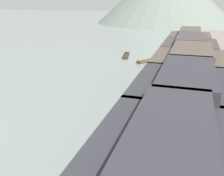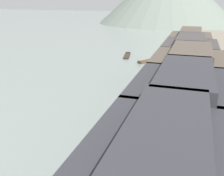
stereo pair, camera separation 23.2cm
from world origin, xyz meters
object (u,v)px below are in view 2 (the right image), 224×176
Objects in this scene: boat_moored_far at (145,86)px; house_waterfront_tall at (188,84)px; boat_moored_third at (165,53)px; house_waterfront_far at (189,53)px; house_waterfront_second at (182,119)px; house_waterfront_narrow at (188,65)px; boat_moored_nearest at (127,56)px; boat_moored_second at (148,61)px.

boat_moored_far is 10.93m from house_waterfront_tall.
house_waterfront_tall reaches higher than boat_moored_third.
house_waterfront_far reaches higher than boat_moored_far.
house_waterfront_narrow is at bearing 90.82° from house_waterfront_second.
boat_moored_far is at bearing 108.06° from house_waterfront_second.
house_waterfront_tall is (12.08, -25.92, 3.68)m from boat_moored_nearest.
house_waterfront_narrow is at bearing 92.38° from house_waterfront_tall.
boat_moored_second is 24.15m from house_waterfront_tall.
boat_moored_nearest is 1.28× the size of boat_moored_second.
house_waterfront_far is (6.94, -9.34, 3.64)m from boat_moored_second.
boat_moored_far is at bearing 120.54° from house_waterfront_tall.
boat_moored_nearest is 35.13m from house_waterfront_second.
boat_moored_second is 8.47m from boat_moored_third.
house_waterfront_narrow is at bearing -88.03° from house_waterfront_far.
boat_moored_far is 7.42m from house_waterfront_far.
house_waterfront_second reaches higher than boat_moored_far.
boat_moored_nearest is 22.56m from house_waterfront_narrow.
boat_moored_nearest is 0.83× the size of house_waterfront_far.
house_waterfront_tall reaches higher than boat_moored_nearest.
boat_moored_nearest is 0.77× the size of house_waterfront_tall.
house_waterfront_tall and house_waterfront_far have the same top height.
boat_moored_second is 0.74× the size of boat_moored_third.
house_waterfront_tall is at bearing -59.46° from boat_moored_far.
house_waterfront_far is (5.09, -17.60, 3.63)m from boat_moored_third.
house_waterfront_narrow and house_waterfront_far have the same top height.
boat_moored_third is at bearing 77.32° from boat_moored_second.
boat_moored_second is 0.64× the size of house_waterfront_far.
boat_moored_third is 22.05m from boat_moored_far.
boat_moored_second is 0.54× the size of house_waterfront_second.
boat_moored_far is at bearing -68.14° from boat_moored_nearest.
house_waterfront_second is at bearing -88.83° from house_waterfront_far.
boat_moored_third is 0.73× the size of house_waterfront_second.
boat_moored_nearest is at bearing 111.86° from boat_moored_far.
house_waterfront_second is (11.98, -32.82, 3.67)m from boat_moored_nearest.
house_waterfront_tall reaches higher than boat_moored_far.
boat_moored_far reaches higher than boat_moored_second.
house_waterfront_narrow is (4.96, -1.87, 3.57)m from boat_moored_far.
house_waterfront_second is 13.94m from house_waterfront_narrow.
boat_moored_nearest is 8.20m from boat_moored_third.
boat_moored_second is at bearing 114.58° from house_waterfront_narrow.
house_waterfront_narrow is (5.30, -23.92, 3.63)m from boat_moored_third.
boat_moored_nearest is 0.95× the size of boat_moored_third.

